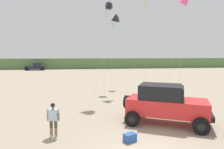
{
  "coord_description": "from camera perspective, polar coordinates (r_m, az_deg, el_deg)",
  "views": [
    {
      "loc": [
        -2.43,
        -7.66,
        3.97
      ],
      "look_at": [
        -0.84,
        3.42,
        2.85
      ],
      "focal_mm": 31.9,
      "sensor_mm": 36.0,
      "label": 1
    }
  ],
  "objects": [
    {
      "name": "person_watching",
      "position": [
        10.19,
        -16.49,
        -11.83
      ],
      "size": [
        0.62,
        0.34,
        1.67
      ],
      "color": "#8C664C",
      "rests_on": "ground_plane"
    },
    {
      "name": "cooler_box",
      "position": [
        9.57,
        5.14,
        -17.55
      ],
      "size": [
        0.66,
        0.58,
        0.38
      ],
      "primitive_type": "cube",
      "rotation": [
        0.0,
        0.0,
        0.5
      ],
      "color": "#23519E",
      "rests_on": "ground_plane"
    },
    {
      "name": "kite_pink_ribbon",
      "position": [
        19.96,
        20.2,
        18.87
      ],
      "size": [
        3.21,
        4.67,
        9.33
      ],
      "color": "#E04C93",
      "rests_on": "ground_plane"
    },
    {
      "name": "dune_ridge",
      "position": [
        59.01,
        -7.32,
        3.26
      ],
      "size": [
        90.0,
        7.24,
        2.9
      ],
      "primitive_type": "cube",
      "color": "#567A47",
      "rests_on": "ground_plane"
    },
    {
      "name": "kite_white_parafoil",
      "position": [
        22.53,
        -1.36,
        18.68
      ],
      "size": [
        1.25,
        5.37,
        9.7
      ],
      "color": "black",
      "rests_on": "ground_plane"
    },
    {
      "name": "distant_pickup",
      "position": [
        54.09,
        -21.07,
        2.16
      ],
      "size": [
        4.66,
        2.51,
        1.98
      ],
      "color": "#1E232D",
      "rests_on": "ground_plane"
    },
    {
      "name": "kite_orange_streamer",
      "position": [
        25.08,
        0.65,
        15.49
      ],
      "size": [
        3.24,
        5.52,
        8.94
      ],
      "color": "black",
      "rests_on": "ground_plane"
    },
    {
      "name": "jeep",
      "position": [
        11.87,
        15.03,
        -7.96
      ],
      "size": [
        5.0,
        4.08,
        2.26
      ],
      "color": "red",
      "rests_on": "ground_plane"
    }
  ]
}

